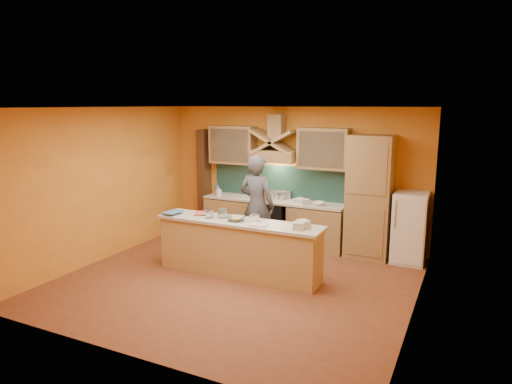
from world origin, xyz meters
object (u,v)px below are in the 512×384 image
at_px(stove, 273,222).
at_px(fridge, 410,228).
at_px(person, 257,206).
at_px(mixing_bowl, 236,219).
at_px(kitchen_scale, 254,218).

relative_size(stove, fridge, 0.69).
bearing_deg(stove, person, -88.21).
distance_m(person, mixing_bowl, 1.09).
xyz_separation_m(kitchen_scale, mixing_bowl, (-0.30, -0.08, -0.02)).
xyz_separation_m(stove, mixing_bowl, (0.16, -1.92, 0.53)).
height_order(stove, mixing_bowl, mixing_bowl).
relative_size(fridge, kitchen_scale, 10.04).
bearing_deg(mixing_bowl, kitchen_scale, 14.25).
xyz_separation_m(stove, person, (0.03, -0.84, 0.52)).
relative_size(fridge, mixing_bowl, 4.41).
distance_m(fridge, kitchen_scale, 2.92).
xyz_separation_m(fridge, kitchen_scale, (-2.23, -1.84, 0.35)).
bearing_deg(kitchen_scale, fridge, 31.70).
bearing_deg(mixing_bowl, person, 97.15).
height_order(stove, kitchen_scale, kitchen_scale).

